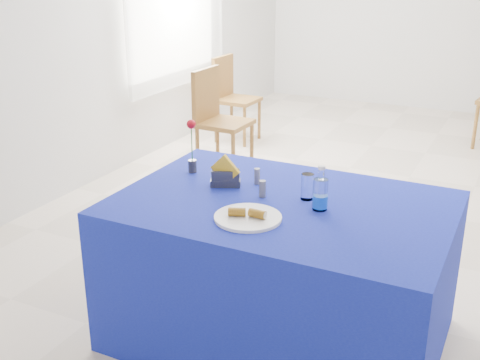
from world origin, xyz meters
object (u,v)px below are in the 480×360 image
at_px(blue_table, 281,271).
at_px(chair_win_a, 216,114).
at_px(plate, 248,218).
at_px(water_bottle, 320,195).
at_px(chair_win_b, 231,92).

distance_m(blue_table, chair_win_a, 2.59).
bearing_deg(plate, water_bottle, 44.46).
bearing_deg(water_bottle, chair_win_a, 128.76).
xyz_separation_m(chair_win_a, chair_win_b, (-0.35, 0.98, -0.03)).
relative_size(water_bottle, chair_win_b, 0.24).
relative_size(blue_table, water_bottle, 7.44).
bearing_deg(plate, chair_win_a, 121.39).
distance_m(plate, water_bottle, 0.36).
distance_m(water_bottle, chair_win_a, 2.73).
height_order(plate, water_bottle, water_bottle).
distance_m(plate, chair_win_a, 2.78).
relative_size(water_bottle, chair_win_a, 0.23).
distance_m(blue_table, chair_win_b, 3.60).
relative_size(plate, water_bottle, 1.43).
distance_m(plate, chair_win_b, 3.80).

